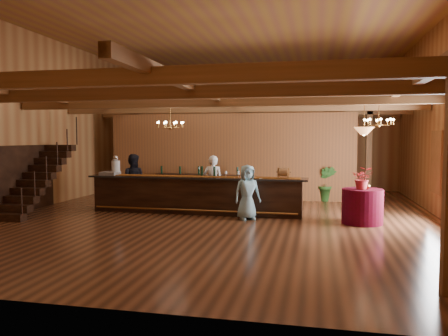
% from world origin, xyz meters
% --- Properties ---
extents(floor, '(14.00, 14.00, 0.00)m').
position_xyz_m(floor, '(0.00, 0.00, 0.00)').
color(floor, brown).
rests_on(floor, ground).
extents(ceiling, '(14.00, 14.00, 0.00)m').
position_xyz_m(ceiling, '(0.00, 0.00, 5.50)').
color(ceiling, olive).
rests_on(ceiling, wall_back).
extents(wall_back, '(12.00, 0.10, 5.50)m').
position_xyz_m(wall_back, '(0.00, 7.00, 2.75)').
color(wall_back, '#A2703C').
rests_on(wall_back, floor).
extents(wall_front, '(12.00, 0.10, 5.50)m').
position_xyz_m(wall_front, '(0.00, -7.00, 2.75)').
color(wall_front, '#A2703C').
rests_on(wall_front, floor).
extents(wall_left, '(0.10, 14.00, 5.50)m').
position_xyz_m(wall_left, '(-6.00, 0.00, 2.75)').
color(wall_left, '#A2703C').
rests_on(wall_left, floor).
extents(beam_grid, '(11.90, 13.90, 0.39)m').
position_xyz_m(beam_grid, '(0.00, 0.51, 3.24)').
color(beam_grid, brown).
rests_on(beam_grid, wall_left).
extents(support_posts, '(9.20, 10.20, 3.20)m').
position_xyz_m(support_posts, '(0.00, -0.50, 1.60)').
color(support_posts, brown).
rests_on(support_posts, floor).
extents(partition_wall, '(9.00, 0.18, 3.10)m').
position_xyz_m(partition_wall, '(-0.50, 3.50, 1.55)').
color(partition_wall, brown).
rests_on(partition_wall, floor).
extents(window_right_back, '(0.12, 1.05, 1.75)m').
position_xyz_m(window_right_back, '(5.95, 1.00, 1.55)').
color(window_right_back, white).
rests_on(window_right_back, wall_right).
extents(staircase, '(1.00, 2.80, 2.00)m').
position_xyz_m(staircase, '(-5.45, -0.74, 1.00)').
color(staircase, '#382012').
rests_on(staircase, floor).
extents(backroom_boxes, '(4.10, 0.60, 1.10)m').
position_xyz_m(backroom_boxes, '(-0.29, 5.50, 0.53)').
color(backroom_boxes, '#382012').
rests_on(backroom_boxes, floor).
extents(tasting_bar, '(6.52, 0.91, 1.10)m').
position_xyz_m(tasting_bar, '(-0.83, 0.23, 0.55)').
color(tasting_bar, '#382012').
rests_on(tasting_bar, floor).
extents(beverage_dispenser, '(0.26, 0.26, 0.60)m').
position_xyz_m(beverage_dispenser, '(-3.41, 0.31, 1.37)').
color(beverage_dispenser, silver).
rests_on(beverage_dispenser, tasting_bar).
extents(glass_rack_tray, '(0.50, 0.50, 0.10)m').
position_xyz_m(glass_rack_tray, '(-3.55, 0.21, 1.14)').
color(glass_rack_tray, gray).
rests_on(glass_rack_tray, tasting_bar).
extents(raffle_drum, '(0.34, 0.24, 0.30)m').
position_xyz_m(raffle_drum, '(1.74, 0.15, 1.26)').
color(raffle_drum, brown).
rests_on(raffle_drum, tasting_bar).
extents(bar_bottle_0, '(0.07, 0.07, 0.30)m').
position_xyz_m(bar_bottle_0, '(-0.68, 0.35, 1.24)').
color(bar_bottle_0, black).
rests_on(bar_bottle_0, tasting_bar).
extents(bar_bottle_1, '(0.07, 0.07, 0.30)m').
position_xyz_m(bar_bottle_1, '(-0.29, 0.35, 1.24)').
color(bar_bottle_1, black).
rests_on(bar_bottle_1, tasting_bar).
extents(backbar_shelf, '(3.27, 0.87, 0.91)m').
position_xyz_m(backbar_shelf, '(-1.51, 3.05, 0.46)').
color(backbar_shelf, '#382012').
rests_on(backbar_shelf, floor).
extents(round_table, '(1.04, 1.04, 0.90)m').
position_xyz_m(round_table, '(3.82, -0.39, 0.45)').
color(round_table, '#51021B').
rests_on(round_table, floor).
extents(chandelier_left, '(0.80, 0.80, 0.74)m').
position_xyz_m(chandelier_left, '(-1.58, 0.16, 2.62)').
color(chandelier_left, '#A77034').
rests_on(chandelier_left, beam_grid).
extents(chandelier_right, '(0.80, 0.80, 0.68)m').
position_xyz_m(chandelier_right, '(4.32, 0.71, 2.67)').
color(chandelier_right, '#A77034').
rests_on(chandelier_right, beam_grid).
extents(pendant_lamp, '(0.52, 0.52, 0.90)m').
position_xyz_m(pendant_lamp, '(3.82, -0.39, 2.40)').
color(pendant_lamp, '#A77034').
rests_on(pendant_lamp, beam_grid).
extents(bartender, '(0.63, 0.42, 1.69)m').
position_xyz_m(bartender, '(-0.46, 0.88, 0.84)').
color(bartender, white).
rests_on(bartender, floor).
extents(staff_second, '(0.93, 0.78, 1.71)m').
position_xyz_m(staff_second, '(-3.13, 0.92, 0.85)').
color(staff_second, black).
rests_on(staff_second, floor).
extents(guest, '(0.87, 0.78, 1.50)m').
position_xyz_m(guest, '(0.81, -0.46, 0.75)').
color(guest, '#8BBCCC').
rests_on(guest, floor).
extents(floor_plant, '(0.83, 0.77, 1.22)m').
position_xyz_m(floor_plant, '(3.01, 3.51, 0.61)').
color(floor_plant, '#25511A').
rests_on(floor_plant, floor).
extents(table_flowers, '(0.59, 0.53, 0.58)m').
position_xyz_m(table_flowers, '(3.80, -0.52, 1.20)').
color(table_flowers, '#B32829').
rests_on(table_flowers, round_table).
extents(table_vase, '(0.17, 0.17, 0.33)m').
position_xyz_m(table_vase, '(3.91, -0.38, 1.07)').
color(table_vase, '#A77034').
rests_on(table_vase, round_table).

